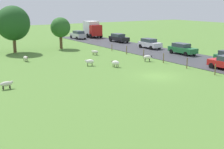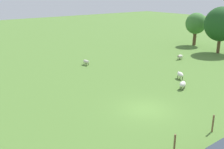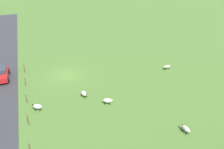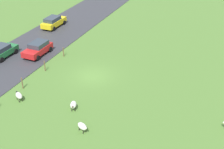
{
  "view_description": "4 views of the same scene",
  "coord_description": "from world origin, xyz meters",
  "px_view_note": "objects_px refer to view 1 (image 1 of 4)",
  "views": [
    {
      "loc": [
        -21.21,
        -23.79,
        7.52
      ],
      "look_at": [
        -5.34,
        0.59,
        0.73
      ],
      "focal_mm": 49.59,
      "sensor_mm": 36.0,
      "label": 1
    },
    {
      "loc": [
        14.13,
        -14.43,
        9.29
      ],
      "look_at": [
        -5.34,
        0.67,
        1.55
      ],
      "focal_mm": 42.77,
      "sensor_mm": 36.0,
      "label": 2
    },
    {
      "loc": [
        3.59,
        28.55,
        15.7
      ],
      "look_at": [
        -5.59,
        4.08,
        1.16
      ],
      "focal_mm": 35.84,
      "sensor_mm": 36.0,
      "label": 3
    },
    {
      "loc": [
        -13.3,
        25.71,
        16.69
      ],
      "look_at": [
        -2.68,
        0.79,
        1.19
      ],
      "focal_mm": 48.68,
      "sensor_mm": 36.0,
      "label": 4
    }
  ],
  "objects_px": {
    "sheep_5": "(26,58)",
    "car_2": "(78,35)",
    "sheep_4": "(6,84)",
    "tree_1": "(60,28)",
    "sheep_1": "(116,63)",
    "car_4": "(182,49)",
    "sheep_2": "(95,52)",
    "car_5": "(119,38)",
    "sheep_0": "(147,57)",
    "car_0": "(150,43)",
    "sheep_3": "(90,62)",
    "truck_0": "(92,29)",
    "tree_2": "(13,23)"
  },
  "relations": [
    {
      "from": "sheep_2",
      "to": "car_4",
      "type": "xyz_separation_m",
      "value": [
        10.99,
        -6.7,
        0.44
      ]
    },
    {
      "from": "tree_1",
      "to": "truck_0",
      "type": "distance_m",
      "value": 16.95
    },
    {
      "from": "sheep_1",
      "to": "car_4",
      "type": "xyz_separation_m",
      "value": [
        13.28,
        2.17,
        0.37
      ]
    },
    {
      "from": "sheep_5",
      "to": "car_4",
      "type": "height_order",
      "value": "car_4"
    },
    {
      "from": "sheep_2",
      "to": "sheep_3",
      "type": "xyz_separation_m",
      "value": [
        -4.48,
        -6.49,
        0.07
      ]
    },
    {
      "from": "car_4",
      "to": "tree_1",
      "type": "bearing_deg",
      "value": 128.96
    },
    {
      "from": "car_5",
      "to": "tree_1",
      "type": "bearing_deg",
      "value": -172.25
    },
    {
      "from": "car_2",
      "to": "sheep_2",
      "type": "bearing_deg",
      "value": -110.22
    },
    {
      "from": "tree_2",
      "to": "car_5",
      "type": "relative_size",
      "value": 1.56
    },
    {
      "from": "sheep_2",
      "to": "car_5",
      "type": "bearing_deg",
      "value": 42.66
    },
    {
      "from": "sheep_0",
      "to": "sheep_2",
      "type": "distance_m",
      "value": 8.74
    },
    {
      "from": "sheep_2",
      "to": "tree_1",
      "type": "distance_m",
      "value": 9.34
    },
    {
      "from": "sheep_0",
      "to": "car_2",
      "type": "height_order",
      "value": "car_2"
    },
    {
      "from": "tree_1",
      "to": "car_2",
      "type": "bearing_deg",
      "value": 51.49
    },
    {
      "from": "car_2",
      "to": "car_0",
      "type": "bearing_deg",
      "value": -79.16
    },
    {
      "from": "sheep_2",
      "to": "car_2",
      "type": "bearing_deg",
      "value": 69.78
    },
    {
      "from": "sheep_3",
      "to": "tree_2",
      "type": "height_order",
      "value": "tree_2"
    },
    {
      "from": "car_0",
      "to": "car_2",
      "type": "bearing_deg",
      "value": 100.84
    },
    {
      "from": "truck_0",
      "to": "car_2",
      "type": "height_order",
      "value": "truck_0"
    },
    {
      "from": "car_4",
      "to": "car_5",
      "type": "bearing_deg",
      "value": 88.8
    },
    {
      "from": "sheep_0",
      "to": "sheep_3",
      "type": "xyz_separation_m",
      "value": [
        -7.71,
        1.63,
        -0.04
      ]
    },
    {
      "from": "sheep_0",
      "to": "car_0",
      "type": "bearing_deg",
      "value": 48.9
    },
    {
      "from": "sheep_4",
      "to": "car_4",
      "type": "height_order",
      "value": "car_4"
    },
    {
      "from": "sheep_3",
      "to": "car_2",
      "type": "height_order",
      "value": "car_2"
    },
    {
      "from": "sheep_4",
      "to": "tree_1",
      "type": "xyz_separation_m",
      "value": [
        14.26,
        20.27,
        3.02
      ]
    },
    {
      "from": "sheep_5",
      "to": "tree_2",
      "type": "relative_size",
      "value": 0.17
    },
    {
      "from": "sheep_4",
      "to": "tree_2",
      "type": "distance_m",
      "value": 21.63
    },
    {
      "from": "sheep_5",
      "to": "car_5",
      "type": "relative_size",
      "value": 0.26
    },
    {
      "from": "sheep_4",
      "to": "car_2",
      "type": "distance_m",
      "value": 38.77
    },
    {
      "from": "sheep_1",
      "to": "car_4",
      "type": "height_order",
      "value": "car_4"
    },
    {
      "from": "sheep_0",
      "to": "car_5",
      "type": "bearing_deg",
      "value": 66.4
    },
    {
      "from": "sheep_5",
      "to": "car_0",
      "type": "relative_size",
      "value": 0.28
    },
    {
      "from": "sheep_5",
      "to": "car_2",
      "type": "height_order",
      "value": "car_2"
    },
    {
      "from": "sheep_4",
      "to": "tree_2",
      "type": "relative_size",
      "value": 0.17
    },
    {
      "from": "car_2",
      "to": "car_4",
      "type": "distance_m",
      "value": 26.64
    },
    {
      "from": "sheep_2",
      "to": "car_0",
      "type": "bearing_deg",
      "value": 3.42
    },
    {
      "from": "sheep_0",
      "to": "car_2",
      "type": "bearing_deg",
      "value": 81.78
    },
    {
      "from": "sheep_0",
      "to": "sheep_4",
      "type": "height_order",
      "value": "sheep_0"
    },
    {
      "from": "sheep_1",
      "to": "sheep_4",
      "type": "xyz_separation_m",
      "value": [
        -13.44,
        -2.69,
        -0.05
      ]
    },
    {
      "from": "tree_1",
      "to": "truck_0",
      "type": "height_order",
      "value": "tree_1"
    },
    {
      "from": "sheep_1",
      "to": "car_5",
      "type": "height_order",
      "value": "car_5"
    },
    {
      "from": "sheep_3",
      "to": "sheep_0",
      "type": "bearing_deg",
      "value": -11.97
    },
    {
      "from": "tree_2",
      "to": "car_5",
      "type": "distance_m",
      "value": 20.91
    },
    {
      "from": "sheep_0",
      "to": "sheep_1",
      "type": "bearing_deg",
      "value": -172.32
    },
    {
      "from": "sheep_5",
      "to": "car_0",
      "type": "distance_m",
      "value": 20.99
    },
    {
      "from": "car_0",
      "to": "car_4",
      "type": "distance_m",
      "value": 7.36
    },
    {
      "from": "sheep_3",
      "to": "car_0",
      "type": "height_order",
      "value": "car_0"
    },
    {
      "from": "sheep_3",
      "to": "tree_1",
      "type": "bearing_deg",
      "value": 78.81
    },
    {
      "from": "sheep_5",
      "to": "car_2",
      "type": "relative_size",
      "value": 0.28
    },
    {
      "from": "sheep_3",
      "to": "truck_0",
      "type": "height_order",
      "value": "truck_0"
    }
  ]
}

